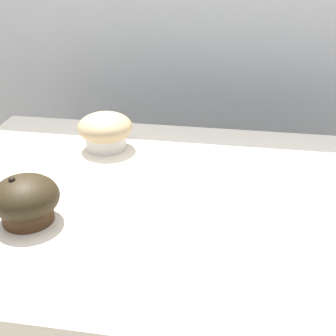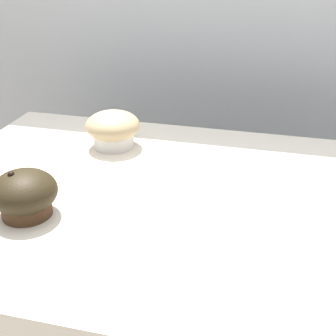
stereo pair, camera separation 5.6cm
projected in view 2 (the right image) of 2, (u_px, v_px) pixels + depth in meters
name	position (u px, v px, depth m)	size (l,w,h in m)	color
wall_back	(239.00, 104.00, 1.33)	(3.20, 0.10, 1.80)	#B2B7BC
muffin_front_center	(25.00, 194.00, 0.73)	(0.10, 0.10, 0.08)	#442B19
muffin_back_left	(113.00, 129.00, 0.97)	(0.11, 0.11, 0.08)	silver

